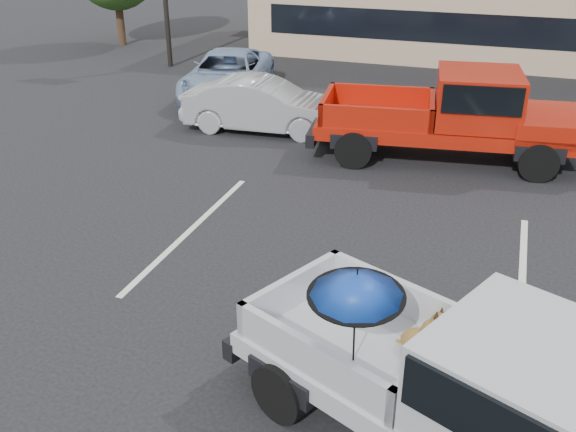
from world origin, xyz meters
name	(u,v)px	position (x,y,z in m)	size (l,w,h in m)	color
ground	(310,317)	(0.00, 0.00, 0.00)	(90.00, 90.00, 0.00)	black
stripe_left	(191,229)	(-3.00, 2.00, 0.00)	(0.12, 5.00, 0.01)	silver
stripe_right	(522,285)	(3.00, 2.00, 0.00)	(0.12, 5.00, 0.01)	silver
silver_pickup	(495,396)	(2.66, -2.14, 1.05)	(5.99, 4.12, 2.06)	black
red_pickup	(467,113)	(1.49, 7.54, 1.17)	(6.73, 3.10, 2.14)	black
silver_sedan	(263,105)	(-3.86, 8.00, 0.71)	(1.50, 4.31, 1.42)	#A1A4A8
blue_suv	(227,75)	(-6.16, 10.81, 0.71)	(2.34, 5.08, 1.41)	#7C95B9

